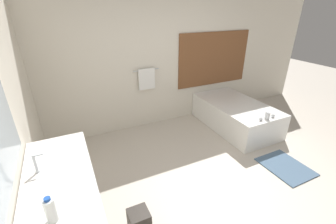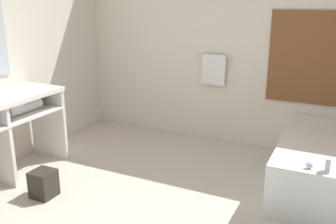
% 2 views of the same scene
% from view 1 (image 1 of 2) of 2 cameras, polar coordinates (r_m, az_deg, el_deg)
% --- Properties ---
extents(ground_plane, '(16.00, 16.00, 0.00)m').
position_cam_1_polar(ground_plane, '(3.28, 14.87, -18.46)').
color(ground_plane, beige).
rests_on(ground_plane, ground).
extents(wall_back_with_blinds, '(7.40, 0.13, 2.70)m').
position_cam_1_polar(wall_back_with_blinds, '(4.39, -1.69, 13.77)').
color(wall_back_with_blinds, silver).
rests_on(wall_back_with_blinds, ground_plane).
extents(vanity_counter, '(0.57, 1.61, 0.91)m').
position_cam_1_polar(vanity_counter, '(2.29, -24.76, -20.44)').
color(vanity_counter, white).
rests_on(vanity_counter, ground_plane).
extents(sink_faucet, '(0.09, 0.04, 0.18)m').
position_cam_1_polar(sink_faucet, '(2.28, -30.55, -11.32)').
color(sink_faucet, silver).
rests_on(sink_faucet, vanity_counter).
extents(bathtub, '(0.96, 1.69, 0.63)m').
position_cam_1_polar(bathtub, '(4.67, 16.69, -0.44)').
color(bathtub, white).
rests_on(bathtub, ground_plane).
extents(water_bottle_2, '(0.07, 0.07, 0.20)m').
position_cam_1_polar(water_bottle_2, '(1.80, -27.69, -21.18)').
color(water_bottle_2, silver).
rests_on(water_bottle_2, vanity_counter).
extents(waste_bin, '(0.22, 0.22, 0.27)m').
position_cam_1_polar(waste_bin, '(2.69, -7.33, -25.89)').
color(waste_bin, '#2D2823').
rests_on(waste_bin, ground_plane).
extents(bath_mat, '(0.58, 0.70, 0.02)m').
position_cam_1_polar(bath_mat, '(3.95, 27.67, -12.19)').
color(bath_mat, slate).
rests_on(bath_mat, ground_plane).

